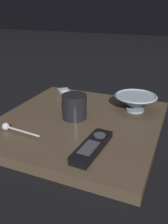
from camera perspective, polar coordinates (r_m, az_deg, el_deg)
name	(u,v)px	position (r m, az deg, el deg)	size (l,w,h in m)	color
ground_plane	(79,128)	(0.88, -1.16, -3.74)	(6.00, 6.00, 0.00)	black
table	(79,124)	(0.87, -1.17, -2.76)	(0.55, 0.58, 0.03)	#4C3D2D
cereal_bowl	(135,102)	(0.94, 11.97, 2.36)	(0.16, 0.16, 0.06)	#8C9EAD
coffee_mug	(75,106)	(0.86, -2.20, 1.34)	(0.09, 0.12, 0.09)	black
teaspoon	(10,128)	(0.81, -17.06, -3.50)	(0.15, 0.03, 0.03)	silver
tv_remote_near	(67,97)	(1.04, -3.98, 3.64)	(0.16, 0.17, 0.03)	#9E9EA3
tv_remote_far	(92,147)	(0.68, 1.99, -8.10)	(0.06, 0.19, 0.02)	black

